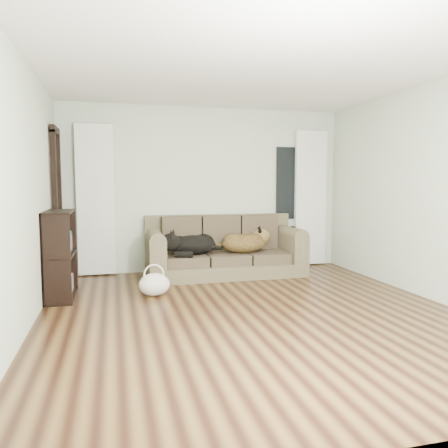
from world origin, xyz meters
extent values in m
plane|color=black|center=(0.00, 0.00, 0.00)|extent=(5.00, 5.00, 0.00)
plane|color=white|center=(0.00, 0.00, 2.60)|extent=(5.00, 5.00, 0.00)
cube|color=#ABBC9A|center=(0.00, 2.50, 1.30)|extent=(4.50, 0.04, 2.60)
cube|color=#ABBC9A|center=(-2.25, 0.00, 1.30)|extent=(0.04, 5.00, 2.60)
cube|color=#ABBC9A|center=(2.25, 0.00, 1.30)|extent=(0.04, 5.00, 2.60)
cube|color=white|center=(-1.70, 2.42, 1.15)|extent=(0.55, 0.08, 2.25)
cube|color=white|center=(1.80, 2.42, 1.15)|extent=(0.55, 0.08, 2.25)
cube|color=black|center=(1.45, 2.47, 1.40)|extent=(0.50, 0.03, 1.20)
cube|color=black|center=(-2.20, 2.05, 1.05)|extent=(0.07, 0.60, 2.10)
cube|color=brown|center=(0.19, 1.97, 0.45)|extent=(2.35, 1.02, 0.96)
ellipsoid|color=black|center=(-0.35, 1.91, 0.48)|extent=(0.71, 0.51, 0.30)
ellipsoid|color=black|center=(0.50, 1.94, 0.49)|extent=(0.75, 0.56, 0.32)
cube|color=black|center=(1.25, 1.84, 0.73)|extent=(0.08, 0.17, 0.02)
ellipsoid|color=beige|center=(-0.97, 1.01, 0.16)|extent=(0.43, 0.36, 0.28)
cube|color=black|center=(-2.09, 1.21, 0.50)|extent=(0.35, 0.87, 1.07)
camera|label=1|loc=(-1.44, -4.39, 1.41)|focal=35.00mm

